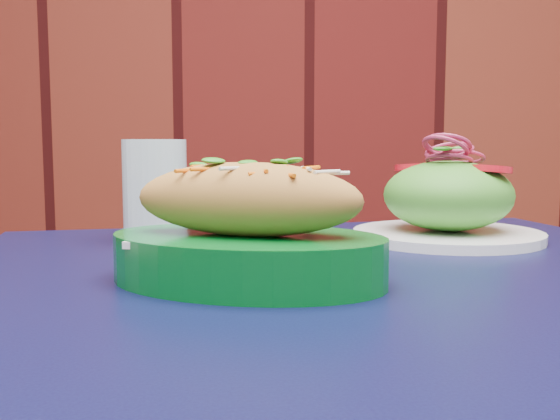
{
  "coord_description": "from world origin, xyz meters",
  "views": [
    {
      "loc": [
        0.28,
        1.07,
        0.87
      ],
      "look_at": [
        0.28,
        1.66,
        0.81
      ],
      "focal_mm": 40.0,
      "sensor_mm": 36.0,
      "label": 1
    }
  ],
  "objects": [
    {
      "name": "banh_mi_basket",
      "position": [
        0.25,
        1.61,
        0.79
      ],
      "size": [
        0.29,
        0.23,
        0.12
      ],
      "rotation": [
        0.0,
        0.0,
        -0.31
      ],
      "color": "#04591B",
      "rests_on": "cafe_table"
    },
    {
      "name": "cafe_table",
      "position": [
        0.37,
        1.63,
        0.66
      ],
      "size": [
        0.94,
        0.94,
        0.75
      ],
      "rotation": [
        0.0,
        0.0,
        0.2
      ],
      "color": "black",
      "rests_on": "ground"
    },
    {
      "name": "salad_plate",
      "position": [
        0.5,
        1.86,
        0.8
      ],
      "size": [
        0.24,
        0.24,
        0.13
      ],
      "rotation": [
        0.0,
        0.0,
        -0.32
      ],
      "color": "white",
      "rests_on": "cafe_table"
    },
    {
      "name": "water_glass",
      "position": [
        0.13,
        1.85,
        0.81
      ],
      "size": [
        0.08,
        0.08,
        0.13
      ],
      "primitive_type": "cylinder",
      "color": "silver",
      "rests_on": "cafe_table"
    }
  ]
}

